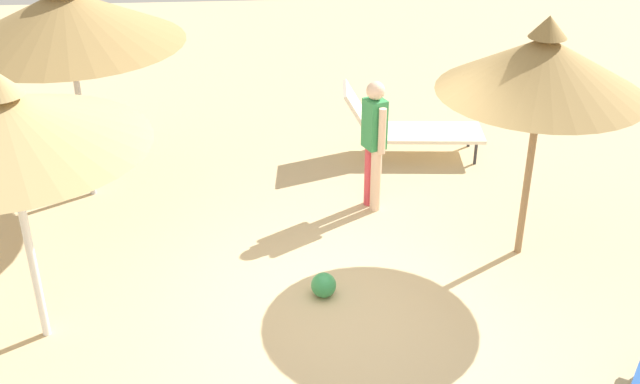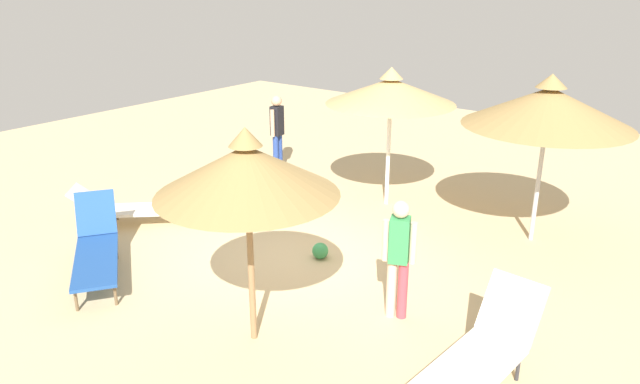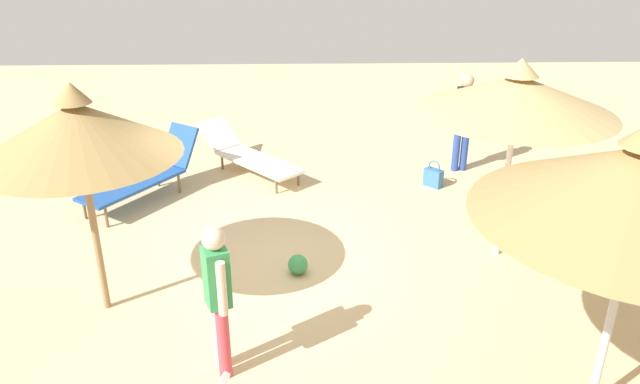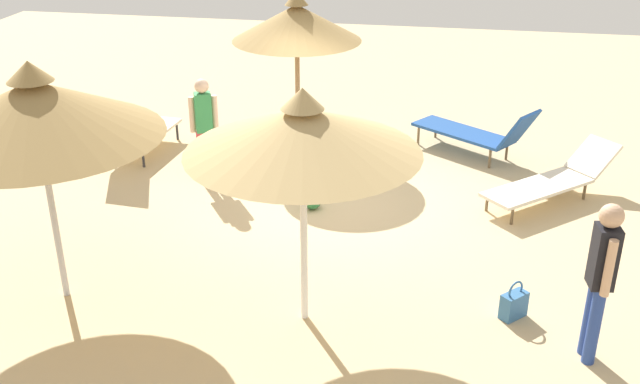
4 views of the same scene
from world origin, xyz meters
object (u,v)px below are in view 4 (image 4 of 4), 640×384
object	(u,v)px
lounge_chair_near_left	(136,133)
person_standing_front	(204,124)
parasol_umbrella_far_right	(297,23)
lounge_chair_center	(477,132)
parasol_umbrella_near_right	(35,109)
parasol_umbrella_back	(303,130)
beach_ball	(312,200)
handbag	(514,304)
person_standing_edge	(601,273)
lounge_chair_far_left	(553,179)

from	to	relation	value
lounge_chair_near_left	person_standing_front	size ratio (longest dim) A/B	1.21
parasol_umbrella_far_right	lounge_chair_center	world-z (taller)	parasol_umbrella_far_right
parasol_umbrella_near_right	parasol_umbrella_back	xyz separation A→B (m)	(-0.06, 2.87, -0.07)
parasol_umbrella_near_right	lounge_chair_near_left	size ratio (longest dim) A/B	1.42
lounge_chair_near_left	lounge_chair_center	size ratio (longest dim) A/B	0.95
person_standing_front	beach_ball	world-z (taller)	person_standing_front
parasol_umbrella_far_right	parasol_umbrella_back	world-z (taller)	parasol_umbrella_far_right
parasol_umbrella_back	handbag	world-z (taller)	parasol_umbrella_back
handbag	person_standing_front	bearing A→B (deg)	-123.58
person_standing_edge	handbag	bearing A→B (deg)	-130.61
lounge_chair_center	beach_ball	world-z (taller)	lounge_chair_center
lounge_chair_far_left	parasol_umbrella_back	bearing A→B (deg)	-39.72
handbag	lounge_chair_near_left	bearing A→B (deg)	-121.46
person_standing_front	lounge_chair_center	bearing A→B (deg)	112.18
lounge_chair_center	beach_ball	bearing A→B (deg)	-43.86
lounge_chair_center	beach_ball	distance (m)	3.42
parasol_umbrella_far_right	parasol_umbrella_near_right	size ratio (longest dim) A/B	0.96
lounge_chair_center	parasol_umbrella_far_right	bearing A→B (deg)	-86.24
parasol_umbrella_near_right	lounge_chair_near_left	distance (m)	4.65
person_standing_edge	handbag	size ratio (longest dim) A/B	3.78
person_standing_edge	beach_ball	distance (m)	4.60
parasol_umbrella_near_right	person_standing_front	world-z (taller)	parasol_umbrella_near_right
lounge_chair_near_left	beach_ball	world-z (taller)	lounge_chair_near_left
person_standing_front	handbag	size ratio (longest dim) A/B	3.51
parasol_umbrella_near_right	person_standing_edge	size ratio (longest dim) A/B	1.60
lounge_chair_far_left	person_standing_front	size ratio (longest dim) A/B	1.29
lounge_chair_far_left	lounge_chair_center	bearing A→B (deg)	-144.58
parasol_umbrella_near_right	person_standing_front	size ratio (longest dim) A/B	1.72
parasol_umbrella_back	lounge_chair_far_left	bearing A→B (deg)	140.28
parasol_umbrella_near_right	handbag	xyz separation A→B (m)	(-0.48, 5.18, -2.14)
parasol_umbrella_near_right	lounge_chair_far_left	size ratio (longest dim) A/B	1.33
parasol_umbrella_near_right	person_standing_front	distance (m)	3.83
parasol_umbrella_back	lounge_chair_far_left	world-z (taller)	parasol_umbrella_back
parasol_umbrella_back	beach_ball	distance (m)	3.47
parasol_umbrella_back	lounge_chair_near_left	distance (m)	5.83
lounge_chair_far_left	lounge_chair_near_left	bearing A→B (deg)	-94.02
parasol_umbrella_near_right	handbag	distance (m)	5.62
person_standing_edge	parasol_umbrella_back	bearing A→B (deg)	-93.57
parasol_umbrella_back	person_standing_edge	world-z (taller)	parasol_umbrella_back
parasol_umbrella_far_right	parasol_umbrella_back	xyz separation A→B (m)	(4.98, 1.12, 0.03)
parasol_umbrella_near_right	lounge_chair_center	bearing A→B (deg)	137.51
parasol_umbrella_far_right	lounge_chair_far_left	distance (m)	4.73
person_standing_front	beach_ball	xyz separation A→B (m)	(0.74, 1.84, -0.80)
lounge_chair_far_left	handbag	bearing A→B (deg)	-12.50
parasol_umbrella_back	person_standing_front	xyz separation A→B (m)	(-3.46, -2.27, -1.31)
lounge_chair_center	person_standing_edge	bearing A→B (deg)	11.53
lounge_chair_near_left	beach_ball	bearing A→B (deg)	67.07
parasol_umbrella_back	lounge_chair_center	xyz separation A→B (m)	(-5.18, 1.93, -1.79)
person_standing_front	handbag	world-z (taller)	person_standing_front
parasol_umbrella_near_right	parasol_umbrella_back	distance (m)	2.87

